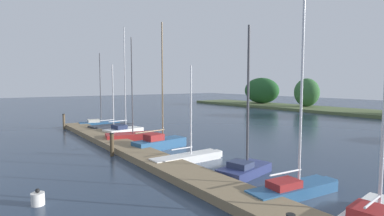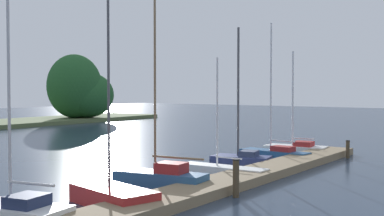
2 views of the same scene
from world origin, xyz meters
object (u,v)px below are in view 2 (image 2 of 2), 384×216
Objects in this scene: sailboat_2 at (14,209)px; mooring_piling_2 at (348,149)px; mooring_piling_1 at (236,178)px; sailboat_7 at (273,152)px; sailboat_8 at (295,147)px; sailboat_5 at (219,169)px; sailboat_6 at (240,156)px; sailboat_4 at (159,176)px; sailboat_3 at (111,194)px.

sailboat_2 is 18.44m from mooring_piling_2.
sailboat_7 is at bearing 18.75° from mooring_piling_1.
mooring_piling_1 is (-9.63, -3.27, 0.32)m from sailboat_7.
sailboat_7 is (15.96, -0.10, -0.04)m from sailboat_2.
sailboat_8 is (2.77, -0.02, -0.03)m from sailboat_7.
sailboat_7 is 7.47× the size of mooring_piling_2.
sailboat_8 is 4.41× the size of mooring_piling_1.
mooring_piling_2 is at bearing 0.17° from mooring_piling_1.
sailboat_7 reaches higher than sailboat_5.
sailboat_5 is 0.75× the size of sailboat_6.
mooring_piling_2 is (11.95, -3.16, 0.06)m from sailboat_4.
sailboat_3 is at bearing 83.38° from sailboat_6.
sailboat_4 is at bearing 82.98° from sailboat_8.
sailboat_3 is at bearing 84.95° from sailboat_8.
sailboat_7 is (12.93, 0.63, -0.01)m from sailboat_3.
mooring_piling_2 is at bearing -109.15° from sailboat_5.
mooring_piling_1 is (6.33, -3.37, 0.28)m from sailboat_2.
sailboat_4 is 12.36m from mooring_piling_2.
sailboat_5 is at bearing 91.64° from sailboat_6.
sailboat_2 reaches higher than sailboat_4.
sailboat_5 is 0.70× the size of sailboat_7.
sailboat_5 is (3.66, -0.37, -0.18)m from sailboat_4.
sailboat_5 is 4.54m from mooring_piling_1.
sailboat_3 is 12.94m from sailboat_7.
sailboat_6 is 2.89m from sailboat_7.
sailboat_2 reaches higher than sailboat_7.
sailboat_6 is (10.06, 0.99, 0.03)m from sailboat_3.
sailboat_3 reaches higher than mooring_piling_2.
sailboat_5 is at bearing -74.52° from sailboat_3.
sailboat_3 is (3.03, -0.73, -0.03)m from sailboat_2.
sailboat_8 reaches higher than mooring_piling_2.
sailboat_2 is at bearing 80.73° from sailboat_4.
sailboat_7 is 1.23× the size of sailboat_8.
sailboat_6 is at bearing 88.86° from sailboat_7.
sailboat_6 is at bearing 28.25° from mooring_piling_1.
mooring_piling_2 is (15.10, -2.61, 0.13)m from sailboat_3.
mooring_piling_1 is at bearing 128.32° from sailboat_5.
sailboat_8 is (8.88, 0.42, 0.06)m from sailboat_5.
mooring_piling_1 is at bearing -179.83° from mooring_piling_2.
sailboat_6 is 0.93× the size of sailboat_7.
sailboat_2 reaches higher than mooring_piling_1.
sailboat_2 is 8.88× the size of mooring_piling_2.
sailboat_2 is 18.73m from sailboat_8.
sailboat_2 is 13.10m from sailboat_6.
mooring_piling_2 is at bearing 162.36° from sailboat_8.
sailboat_7 is at bearing -97.24° from sailboat_4.
mooring_piling_1 is at bearing -128.63° from sailboat_2.
sailboat_4 is at bearing -102.17° from sailboat_2.
sailboat_5 is 0.87× the size of sailboat_8.
sailboat_4 is 3.21m from mooring_piling_1.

